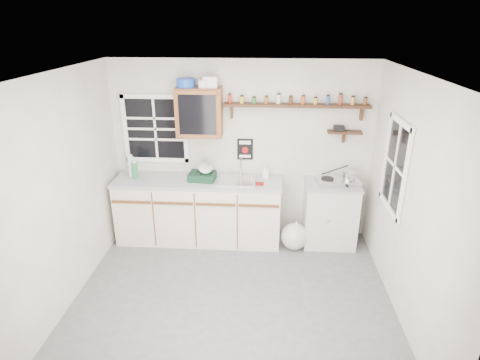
{
  "coord_description": "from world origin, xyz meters",
  "views": [
    {
      "loc": [
        0.34,
        -3.74,
        2.98
      ],
      "look_at": [
        0.05,
        0.55,
        1.24
      ],
      "focal_mm": 30.0,
      "sensor_mm": 36.0,
      "label": 1
    }
  ],
  "objects_px": {
    "right_cabinet": "(330,213)",
    "upper_cabinet": "(199,112)",
    "spice_shelf": "(297,105)",
    "dish_rack": "(203,174)",
    "main_cabinet": "(199,210)",
    "hotplate": "(338,181)"
  },
  "relations": [
    {
      "from": "hotplate",
      "to": "right_cabinet",
      "type": "bearing_deg",
      "value": 154.88
    },
    {
      "from": "main_cabinet",
      "to": "hotplate",
      "type": "distance_m",
      "value": 1.96
    },
    {
      "from": "main_cabinet",
      "to": "spice_shelf",
      "type": "bearing_deg",
      "value": 9.21
    },
    {
      "from": "main_cabinet",
      "to": "spice_shelf",
      "type": "height_order",
      "value": "spice_shelf"
    },
    {
      "from": "main_cabinet",
      "to": "upper_cabinet",
      "type": "xyz_separation_m",
      "value": [
        0.03,
        0.14,
        1.36
      ]
    },
    {
      "from": "spice_shelf",
      "to": "dish_rack",
      "type": "bearing_deg",
      "value": -170.09
    },
    {
      "from": "upper_cabinet",
      "to": "dish_rack",
      "type": "bearing_deg",
      "value": -72.62
    },
    {
      "from": "right_cabinet",
      "to": "upper_cabinet",
      "type": "bearing_deg",
      "value": 176.24
    },
    {
      "from": "upper_cabinet",
      "to": "hotplate",
      "type": "distance_m",
      "value": 2.06
    },
    {
      "from": "right_cabinet",
      "to": "spice_shelf",
      "type": "relative_size",
      "value": 0.48
    },
    {
      "from": "right_cabinet",
      "to": "spice_shelf",
      "type": "xyz_separation_m",
      "value": [
        -0.52,
        0.19,
        1.47
      ]
    },
    {
      "from": "main_cabinet",
      "to": "spice_shelf",
      "type": "relative_size",
      "value": 1.21
    },
    {
      "from": "spice_shelf",
      "to": "hotplate",
      "type": "relative_size",
      "value": 3.22
    },
    {
      "from": "main_cabinet",
      "to": "right_cabinet",
      "type": "xyz_separation_m",
      "value": [
        1.83,
        0.03,
        -0.01
      ]
    },
    {
      "from": "main_cabinet",
      "to": "hotplate",
      "type": "relative_size",
      "value": 3.89
    },
    {
      "from": "right_cabinet",
      "to": "upper_cabinet",
      "type": "xyz_separation_m",
      "value": [
        -1.8,
        0.12,
        1.37
      ]
    },
    {
      "from": "right_cabinet",
      "to": "hotplate",
      "type": "xyz_separation_m",
      "value": [
        0.06,
        -0.02,
        0.49
      ]
    },
    {
      "from": "right_cabinet",
      "to": "upper_cabinet",
      "type": "distance_m",
      "value": 2.26
    },
    {
      "from": "upper_cabinet",
      "to": "main_cabinet",
      "type": "bearing_deg",
      "value": -103.68
    },
    {
      "from": "main_cabinet",
      "to": "right_cabinet",
      "type": "distance_m",
      "value": 1.84
    },
    {
      "from": "upper_cabinet",
      "to": "spice_shelf",
      "type": "distance_m",
      "value": 1.28
    },
    {
      "from": "main_cabinet",
      "to": "dish_rack",
      "type": "distance_m",
      "value": 0.55
    }
  ]
}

